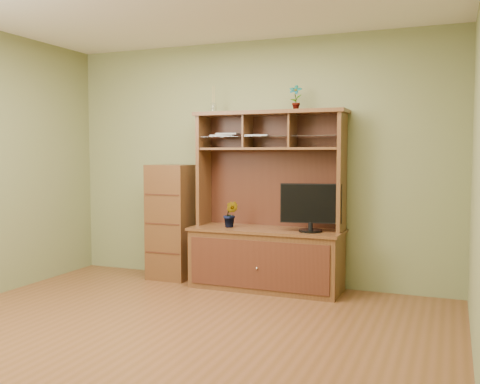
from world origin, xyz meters
The scene contains 8 objects.
room centered at (0.00, 0.00, 1.35)m, with size 4.54×4.04×2.74m.
media_hutch centered at (0.25, 1.73, 0.52)m, with size 1.66×0.61×1.90m.
monitor centered at (0.75, 1.65, 0.91)m, with size 0.62×0.24×0.49m.
orchid_plant centered at (-0.14, 1.65, 0.79)m, with size 0.16×0.13×0.29m, color #29541C.
top_plant centered at (0.53, 1.80, 2.03)m, with size 0.14×0.10×0.27m, color #366423.
reed_diffuser centered at (-0.41, 1.80, 2.02)m, with size 0.06×0.06×0.30m.
magazines centered at (-0.15, 1.80, 1.65)m, with size 0.70×0.25×0.04m.
side_cabinet centered at (-0.94, 1.77, 0.66)m, with size 0.47×0.43×1.32m.
Camera 1 is at (2.09, -3.65, 1.45)m, focal length 40.00 mm.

